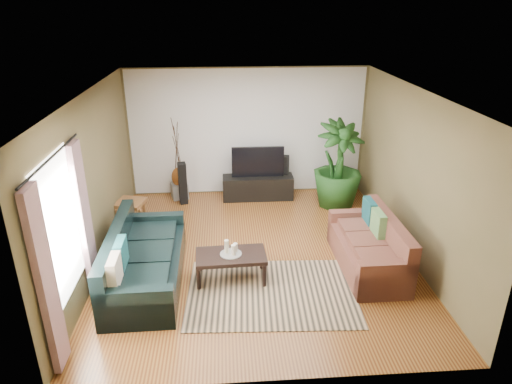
{
  "coord_description": "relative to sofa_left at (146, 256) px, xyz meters",
  "views": [
    {
      "loc": [
        -0.49,
        -6.6,
        3.92
      ],
      "look_at": [
        0.0,
        0.2,
        1.05
      ],
      "focal_mm": 32.0,
      "sensor_mm": 36.0,
      "label": 1
    }
  ],
  "objects": [
    {
      "name": "candle_tray",
      "position": [
        1.26,
        -0.04,
        0.01
      ],
      "size": [
        0.32,
        0.32,
        0.01
      ],
      "primitive_type": "cylinder",
      "color": "gray",
      "rests_on": "coffee_table"
    },
    {
      "name": "speaker_right",
      "position": [
        2.48,
        3.15,
        0.02
      ],
      "size": [
        0.2,
        0.22,
        0.89
      ],
      "primitive_type": "cube",
      "rotation": [
        0.0,
        0.0,
        -0.3
      ],
      "color": "black",
      "rests_on": "floor"
    },
    {
      "name": "candle_short",
      "position": [
        1.33,
        0.02,
        0.08
      ],
      "size": [
        0.07,
        0.07,
        0.13
      ],
      "primitive_type": "cylinder",
      "color": "#F6E5D0",
      "rests_on": "candle_tray"
    },
    {
      "name": "curtain_far",
      "position": [
        -0.73,
        -0.2,
        0.72
      ],
      "size": [
        0.08,
        0.35,
        2.2
      ],
      "primitive_type": "cube",
      "color": "gray",
      "rests_on": "ground"
    },
    {
      "name": "speaker_left",
      "position": [
        0.33,
        2.86,
        0.02
      ],
      "size": [
        0.19,
        0.21,
        0.89
      ],
      "primitive_type": "cube",
      "rotation": [
        0.0,
        0.0,
        0.22
      ],
      "color": "black",
      "rests_on": "floor"
    },
    {
      "name": "candle_tall",
      "position": [
        1.2,
        -0.01,
        0.12
      ],
      "size": [
        0.07,
        0.07,
        0.21
      ],
      "primitive_type": "cylinder",
      "color": "#F1E8CC",
      "rests_on": "candle_tray"
    },
    {
      "name": "floor",
      "position": [
        1.7,
        0.65,
        -0.42
      ],
      "size": [
        5.5,
        5.5,
        0.0
      ],
      "primitive_type": "plane",
      "color": "#935C26",
      "rests_on": "ground"
    },
    {
      "name": "window_pane",
      "position": [
        -0.78,
        -0.95,
        0.97
      ],
      "size": [
        0.0,
        1.8,
        1.8
      ],
      "primitive_type": "plane",
      "rotation": [
        1.57,
        0.0,
        1.57
      ],
      "color": "white",
      "rests_on": "ground"
    },
    {
      "name": "wall_back",
      "position": [
        1.7,
        3.4,
        0.93
      ],
      "size": [
        5.0,
        0.0,
        5.0
      ],
      "primitive_type": "plane",
      "rotation": [
        1.57,
        0.0,
        0.0
      ],
      "color": "brown",
      "rests_on": "ground"
    },
    {
      "name": "potted_plant",
      "position": [
        3.47,
        2.55,
        0.46
      ],
      "size": [
        1.29,
        1.29,
        1.76
      ],
      "primitive_type": "imported",
      "rotation": [
        0.0,
        0.0,
        0.39
      ],
      "color": "#1A4517",
      "rests_on": "floor"
    },
    {
      "name": "wall_right",
      "position": [
        4.2,
        0.65,
        0.92
      ],
      "size": [
        0.0,
        5.5,
        5.5
      ],
      "primitive_type": "plane",
      "rotation": [
        1.57,
        0.0,
        -1.57
      ],
      "color": "brown",
      "rests_on": "ground"
    },
    {
      "name": "plant_pot",
      "position": [
        3.47,
        2.55,
        -0.3
      ],
      "size": [
        0.33,
        0.33,
        0.25
      ],
      "primitive_type": "cylinder",
      "color": "black",
      "rests_on": "floor"
    },
    {
      "name": "sofa_left",
      "position": [
        0.0,
        0.0,
        0.0
      ],
      "size": [
        1.04,
        2.36,
        0.85
      ],
      "primitive_type": "cube",
      "rotation": [
        0.0,
        0.0,
        1.59
      ],
      "color": "black",
      "rests_on": "floor"
    },
    {
      "name": "television",
      "position": [
        1.9,
        3.03,
        0.39
      ],
      "size": [
        1.09,
        0.06,
        0.64
      ],
      "primitive_type": "cube",
      "color": "black",
      "rests_on": "tv_stand"
    },
    {
      "name": "curtain_rod",
      "position": [
        -0.73,
        -0.95,
        1.87
      ],
      "size": [
        0.03,
        1.9,
        0.03
      ],
      "primitive_type": "cylinder",
      "rotation": [
        1.57,
        0.0,
        0.0
      ],
      "color": "black",
      "rests_on": "ground"
    },
    {
      "name": "wall_front",
      "position": [
        1.7,
        -2.1,
        0.93
      ],
      "size": [
        5.0,
        0.0,
        5.0
      ],
      "primitive_type": "plane",
      "rotation": [
        -1.57,
        0.0,
        0.0
      ],
      "color": "brown",
      "rests_on": "ground"
    },
    {
      "name": "area_rug",
      "position": [
        1.83,
        -0.44,
        -0.42
      ],
      "size": [
        2.5,
        1.83,
        0.01
      ],
      "primitive_type": "cube",
      "rotation": [
        0.0,
        0.0,
        -0.05
      ],
      "color": "tan",
      "rests_on": "floor"
    },
    {
      "name": "curtain_near",
      "position": [
        -0.73,
        -1.7,
        0.72
      ],
      "size": [
        0.08,
        0.35,
        2.2
      ],
      "primitive_type": "cube",
      "color": "gray",
      "rests_on": "ground"
    },
    {
      "name": "coffee_table",
      "position": [
        1.26,
        -0.04,
        -0.21
      ],
      "size": [
        1.07,
        0.61,
        0.43
      ],
      "primitive_type": "cube",
      "rotation": [
        0.0,
        0.0,
        0.04
      ],
      "color": "black",
      "rests_on": "floor"
    },
    {
      "name": "tv_stand",
      "position": [
        1.9,
        3.01,
        -0.18
      ],
      "size": [
        1.49,
        0.45,
        0.49
      ],
      "primitive_type": "cube",
      "rotation": [
        0.0,
        0.0,
        -0.0
      ],
      "color": "black",
      "rests_on": "floor"
    },
    {
      "name": "ceiling",
      "position": [
        1.7,
        0.65,
        2.28
      ],
      "size": [
        5.5,
        5.5,
        0.0
      ],
      "primitive_type": "plane",
      "rotation": [
        3.14,
        0.0,
        0.0
      ],
      "color": "white",
      "rests_on": "ground"
    },
    {
      "name": "sofa_right",
      "position": [
        3.4,
        0.14,
        0.0
      ],
      "size": [
        0.86,
        1.86,
        0.85
      ],
      "primitive_type": "cube",
      "rotation": [
        0.0,
        0.0,
        -1.56
      ],
      "color": "brown",
      "rests_on": "floor"
    },
    {
      "name": "vase",
      "position": [
        0.23,
        3.15,
        0.05
      ],
      "size": [
        0.3,
        0.3,
        0.42
      ],
      "primitive_type": "ellipsoid",
      "color": "brown",
      "rests_on": "pedestal"
    },
    {
      "name": "side_table",
      "position": [
        -0.55,
        1.83,
        -0.16
      ],
      "size": [
        0.6,
        0.6,
        0.52
      ],
      "primitive_type": "cube",
      "rotation": [
        0.0,
        0.0,
        -0.26
      ],
      "color": "brown",
      "rests_on": "floor"
    },
    {
      "name": "backwall_panel",
      "position": [
        1.7,
        3.39,
        0.93
      ],
      "size": [
        4.9,
        0.0,
        4.9
      ],
      "primitive_type": "plane",
      "rotation": [
        1.57,
        0.0,
        0.0
      ],
      "color": "white",
      "rests_on": "ground"
    },
    {
      "name": "wall_left",
      "position": [
        -0.8,
        0.65,
        0.92
      ],
      "size": [
        0.0,
        5.5,
        5.5
      ],
      "primitive_type": "plane",
      "rotation": [
        1.57,
        0.0,
        1.57
      ],
      "color": "brown",
      "rests_on": "ground"
    },
    {
      "name": "candle_mid",
      "position": [
        1.3,
        -0.08,
        0.1
      ],
      "size": [
        0.07,
        0.07,
        0.16
      ],
      "primitive_type": "cylinder",
      "color": "white",
      "rests_on": "candle_tray"
    },
    {
      "name": "pedestal",
      "position": [
        0.23,
        3.15,
        -0.26
      ],
      "size": [
        0.4,
        0.4,
        0.33
      ],
      "primitive_type": "cube",
      "rotation": [
        0.0,
        0.0,
        0.28
      ],
      "color": "gray",
      "rests_on": "floor"
    }
  ]
}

